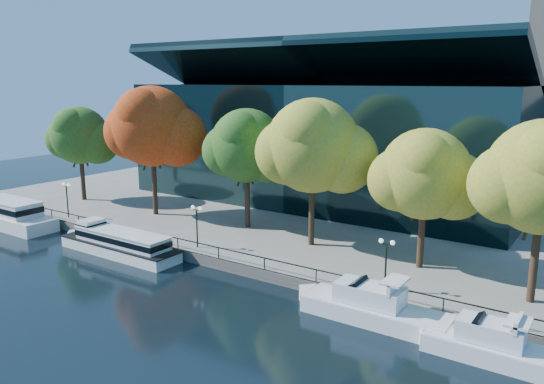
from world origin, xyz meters
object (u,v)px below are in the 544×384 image
Objects in this scene: lamp_0 at (67,192)px; tree_0 at (80,137)px; lamp_1 at (197,217)px; lamp_2 at (386,253)px; cruiser_far at (490,344)px; tree_4 at (426,176)px; tour_boat at (117,241)px; tree_2 at (248,147)px; tree_1 at (153,128)px; tree_3 at (314,148)px; cruiser_near at (370,306)px; large_vessel at (8,214)px.

tree_0 is at bearing 132.45° from lamp_0.
lamp_1 is 18.88m from lamp_2.
tree_4 is (-7.93, 10.79, 7.88)m from cruiser_far.
tour_boat is at bearing -172.15° from lamp_2.
tour_boat is 1.19× the size of tree_2.
tree_3 is at bearing 0.14° from tree_1.
cruiser_near is (26.43, 0.28, -0.17)m from tour_boat.
cruiser_far is at bearing -11.75° from tree_0.
lamp_2 is at bearing 0.00° from lamp_0.
large_vessel is 1.55× the size of cruiser_far.
tree_3 is (34.98, -0.11, 1.02)m from tree_0.
cruiser_near is 0.78× the size of tree_1.
lamp_2 is (31.45, -6.73, -7.21)m from tree_1.
tree_1 is at bearing 179.60° from tree_4.
tree_0 is at bearing 179.53° from tree_4.
large_vessel is at bearing 179.70° from cruiser_far.
tour_boat is at bearing -146.91° from tree_3.
tree_2 is (7.00, 12.04, 8.43)m from tour_boat.
cruiser_near is 0.95× the size of tree_0.
tree_3 reaches higher than cruiser_far.
tree_2 is 3.16× the size of lamp_1.
tree_3 reaches higher than lamp_1.
tree_1 is at bearing -0.65° from tree_0.
large_vessel is 1.25× the size of tree_4.
lamp_0 is at bearing 174.84° from cruiser_far.
tree_2 is (25.47, 12.43, 8.23)m from large_vessel.
cruiser_near is at bearing 173.41° from cruiser_far.
cruiser_near is 47.33m from tree_0.
lamp_0 is (5.73, 4.00, 2.56)m from large_vessel.
large_vessel is at bearing -166.90° from tree_4.
lamp_0 is (-12.73, 3.60, 2.76)m from tour_boat.
lamp_0 is at bearing 180.00° from lamp_2.
large_vessel is at bearing -162.60° from tree_3.
tree_4 is at bearing 84.93° from lamp_2.
tree_3 reaches higher than lamp_2.
cruiser_far is 42.69m from tree_1.
cruiser_near is 0.92× the size of tree_2.
tree_1 is at bearing -179.86° from tree_3.
tree_0 is at bearing 92.99° from large_vessel.
tree_2 is (-19.42, 11.76, 8.60)m from cruiser_near.
tree_4 reaches higher than cruiser_far.
large_vessel is 18.47m from tour_boat.
tour_boat is 34.66m from cruiser_far.
tour_boat is 1.01× the size of tree_1.
large_vessel is at bearing -179.14° from cruiser_near.
tree_0 is at bearing 179.83° from tree_3.
lamp_0 is (-28.67, -6.78, -6.42)m from tree_3.
tree_2 is 0.91× the size of tree_3.
tree_4 reaches higher than lamp_0.
tree_4 is (32.03, -0.22, -2.32)m from tree_1.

